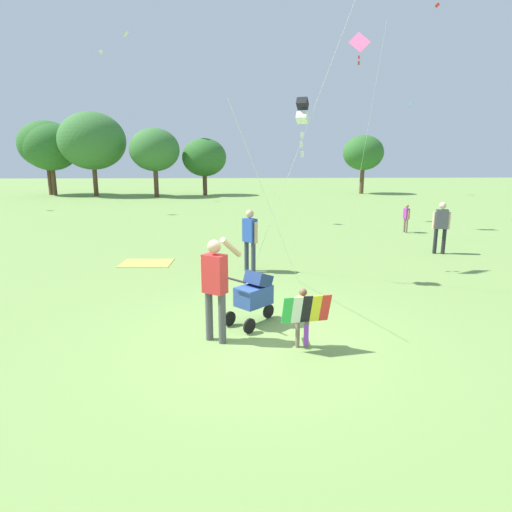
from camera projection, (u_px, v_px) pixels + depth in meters
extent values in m
plane|color=#75994C|center=(259.00, 343.00, 7.37)|extent=(120.00, 120.00, 0.00)
cylinder|color=brown|center=(50.00, 181.00, 36.15)|extent=(0.36, 0.36, 2.31)
ellipsoid|color=#2D6628|center=(46.00, 145.00, 35.49)|extent=(4.50, 4.05, 3.82)
cylinder|color=brown|center=(54.00, 182.00, 35.91)|extent=(0.36, 0.36, 2.13)
ellipsoid|color=#2D6628|center=(50.00, 147.00, 35.28)|extent=(4.48, 4.04, 3.81)
cylinder|color=brown|center=(95.00, 182.00, 35.03)|extent=(0.36, 0.36, 2.25)
ellipsoid|color=#387033|center=(92.00, 141.00, 34.31)|extent=(5.28, 4.75, 4.49)
cylinder|color=brown|center=(156.00, 183.00, 34.40)|extent=(0.36, 0.36, 2.11)
ellipsoid|color=#387033|center=(154.00, 150.00, 33.81)|extent=(3.90, 3.51, 3.31)
cylinder|color=brown|center=(205.00, 185.00, 35.94)|extent=(0.36, 0.36, 1.64)
ellipsoid|color=#2D6628|center=(204.00, 157.00, 35.43)|extent=(3.61, 3.25, 3.07)
cylinder|color=brown|center=(362.00, 181.00, 37.38)|extent=(0.36, 0.36, 2.09)
ellipsoid|color=#2D6628|center=(363.00, 153.00, 36.84)|extent=(3.45, 3.11, 2.93)
cylinder|color=#7F705B|center=(307.00, 332.00, 7.18)|extent=(0.07, 0.07, 0.50)
cylinder|color=#7F705B|center=(298.00, 333.00, 7.15)|extent=(0.07, 0.07, 0.50)
cube|color=orange|center=(303.00, 308.00, 7.07)|extent=(0.24, 0.17, 0.37)
cylinder|color=brown|center=(311.00, 308.00, 7.10)|extent=(0.05, 0.05, 0.33)
cylinder|color=brown|center=(295.00, 310.00, 7.04)|extent=(0.05, 0.05, 0.33)
sphere|color=brown|center=(303.00, 292.00, 7.01)|extent=(0.13, 0.13, 0.13)
cube|color=red|center=(325.00, 308.00, 6.96)|extent=(0.19, 0.20, 0.49)
cube|color=yellow|center=(316.00, 309.00, 6.92)|extent=(0.19, 0.20, 0.49)
cube|color=black|center=(306.00, 309.00, 6.89)|extent=(0.19, 0.20, 0.49)
cube|color=white|center=(297.00, 310.00, 6.86)|extent=(0.19, 0.20, 0.49)
cube|color=green|center=(287.00, 311.00, 6.82)|extent=(0.19, 0.20, 0.49)
cube|color=purple|center=(306.00, 335.00, 6.97)|extent=(0.08, 0.03, 0.36)
cylinder|color=#4C4C51|center=(209.00, 316.00, 7.41)|extent=(0.13, 0.13, 0.87)
cylinder|color=#4C4C51|center=(222.00, 319.00, 7.27)|extent=(0.13, 0.13, 0.87)
cube|color=red|center=(215.00, 274.00, 7.17)|extent=(0.45, 0.41, 0.65)
cylinder|color=tan|center=(203.00, 274.00, 7.30)|extent=(0.09, 0.09, 0.58)
cylinder|color=tan|center=(231.00, 247.00, 7.07)|extent=(0.37, 0.50, 0.41)
sphere|color=tan|center=(214.00, 247.00, 7.07)|extent=(0.23, 0.23, 0.23)
cylinder|color=black|center=(268.00, 311.00, 8.47)|extent=(0.23, 0.22, 0.28)
cylinder|color=black|center=(230.00, 319.00, 8.08)|extent=(0.23, 0.22, 0.28)
cylinder|color=black|center=(249.00, 326.00, 7.73)|extent=(0.23, 0.22, 0.28)
cube|color=#2D4C93|center=(254.00, 296.00, 8.08)|extent=(0.77, 0.76, 0.36)
cube|color=navy|center=(258.00, 279.00, 8.11)|extent=(0.59, 0.59, 0.35)
cylinder|color=black|center=(236.00, 280.00, 7.67)|extent=(0.36, 0.37, 0.04)
cube|color=black|center=(302.00, 104.00, 10.06)|extent=(0.34, 0.37, 0.29)
cube|color=white|center=(302.00, 118.00, 10.13)|extent=(0.34, 0.37, 0.29)
cube|color=white|center=(302.00, 135.00, 10.23)|extent=(0.09, 0.06, 0.14)
cube|color=white|center=(301.00, 145.00, 10.28)|extent=(0.09, 0.07, 0.14)
cube|color=white|center=(302.00, 154.00, 10.33)|extent=(0.09, 0.07, 0.14)
cylinder|color=silver|center=(272.00, 212.00, 8.86)|extent=(1.67, 3.46, 3.99)
cylinder|color=silver|center=(308.00, 123.00, 10.08)|extent=(2.50, 3.00, 7.75)
cube|color=pink|center=(360.00, 42.00, 17.57)|extent=(0.84, 0.39, 0.87)
cube|color=red|center=(359.00, 57.00, 17.72)|extent=(0.08, 0.04, 0.14)
cube|color=red|center=(359.00, 63.00, 17.76)|extent=(0.08, 0.05, 0.14)
cylinder|color=silver|center=(366.00, 140.00, 16.61)|extent=(0.13, 3.77, 7.49)
cube|color=green|center=(410.00, 104.00, 34.95)|extent=(0.22, 0.45, 0.44)
cube|color=red|center=(437.00, 5.00, 32.24)|extent=(0.41, 0.25, 0.36)
cube|color=white|center=(126.00, 34.00, 33.38)|extent=(0.48, 0.59, 0.43)
cube|color=white|center=(101.00, 52.00, 29.32)|extent=(0.22, 0.29, 0.34)
cylinder|color=#232328|center=(444.00, 241.00, 14.07)|extent=(0.12, 0.12, 0.83)
cylinder|color=#232328|center=(435.00, 241.00, 14.13)|extent=(0.12, 0.12, 0.83)
cube|color=#4C4C56|center=(442.00, 219.00, 13.94)|extent=(0.41, 0.32, 0.62)
cylinder|color=beige|center=(449.00, 221.00, 13.89)|extent=(0.09, 0.09, 0.55)
cylinder|color=beige|center=(434.00, 220.00, 14.00)|extent=(0.09, 0.09, 0.55)
sphere|color=beige|center=(443.00, 205.00, 13.84)|extent=(0.21, 0.21, 0.21)
cylinder|color=#33384C|center=(247.00, 256.00, 11.96)|extent=(0.12, 0.12, 0.84)
cylinder|color=#33384C|center=(253.00, 257.00, 11.79)|extent=(0.12, 0.12, 0.84)
cube|color=#284CA8|center=(250.00, 230.00, 11.71)|extent=(0.42, 0.42, 0.63)
cylinder|color=tan|center=(244.00, 231.00, 11.88)|extent=(0.09, 0.09, 0.56)
cylinder|color=tan|center=(256.00, 233.00, 11.56)|extent=(0.09, 0.09, 0.56)
sphere|color=tan|center=(250.00, 214.00, 11.61)|extent=(0.22, 0.22, 0.22)
cylinder|color=#7F705B|center=(404.00, 225.00, 18.18)|extent=(0.09, 0.09, 0.58)
cylinder|color=#7F705B|center=(407.00, 226.00, 18.01)|extent=(0.09, 0.09, 0.58)
cube|color=purple|center=(406.00, 214.00, 17.98)|extent=(0.19, 0.28, 0.44)
cylinder|color=#A37556|center=(404.00, 214.00, 18.14)|extent=(0.06, 0.06, 0.39)
cylinder|color=#A37556|center=(408.00, 215.00, 17.84)|extent=(0.06, 0.06, 0.39)
sphere|color=#A37556|center=(407.00, 206.00, 17.91)|extent=(0.15, 0.15, 0.15)
cube|color=gold|center=(146.00, 263.00, 12.88)|extent=(1.52, 1.11, 0.02)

